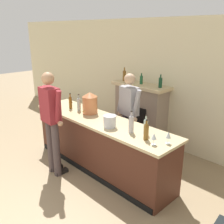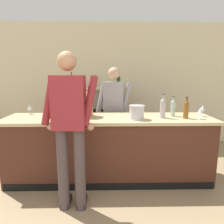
# 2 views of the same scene
# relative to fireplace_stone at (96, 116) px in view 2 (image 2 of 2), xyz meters

# --- Properties ---
(wall_back_panel) EXTENTS (12.00, 0.07, 2.75)m
(wall_back_panel) POSITION_rel_fireplace_stone_xyz_m (0.43, 0.26, 0.68)
(wall_back_panel) COLOR beige
(wall_back_panel) RESTS_ON ground_plane
(bar_counter) EXTENTS (3.10, 0.74, 0.98)m
(bar_counter) POSITION_rel_fireplace_stone_xyz_m (0.29, -1.50, -0.20)
(bar_counter) COLOR #4B2619
(bar_counter) RESTS_ON ground_plane
(fireplace_stone) EXTENTS (1.37, 0.52, 1.67)m
(fireplace_stone) POSITION_rel_fireplace_stone_xyz_m (0.00, 0.00, 0.00)
(fireplace_stone) COLOR gray
(fireplace_stone) RESTS_ON ground_plane
(person_customer) EXTENTS (0.66, 0.32, 1.86)m
(person_customer) POSITION_rel_fireplace_stone_xyz_m (-0.15, -2.21, 0.35)
(person_customer) COLOR #4A3C3C
(person_customer) RESTS_ON ground_plane
(person_bartender) EXTENTS (0.65, 0.35, 1.74)m
(person_bartender) POSITION_rel_fireplace_stone_xyz_m (0.39, -0.83, 0.27)
(person_bartender) COLOR #3E3848
(person_bartender) RESTS_ON ground_plane
(copper_dispenser) EXTENTS (0.29, 0.32, 0.41)m
(copper_dispenser) POSITION_rel_fireplace_stone_xyz_m (-0.09, -1.41, 0.50)
(copper_dispenser) COLOR #C67545
(copper_dispenser) RESTS_ON bar_counter
(ice_bucket_steel) EXTENTS (0.22, 0.22, 0.20)m
(ice_bucket_steel) POSITION_rel_fireplace_stone_xyz_m (0.69, -1.63, 0.39)
(ice_bucket_steel) COLOR silver
(ice_bucket_steel) RESTS_ON bar_counter
(wine_bottle_cabernet_heavy) EXTENTS (0.06, 0.06, 0.32)m
(wine_bottle_cabernet_heavy) POSITION_rel_fireplace_stone_xyz_m (-0.59, -1.51, 0.43)
(wine_bottle_cabernet_heavy) COLOR brown
(wine_bottle_cabernet_heavy) RESTS_ON bar_counter
(wine_bottle_riesling_slim) EXTENTS (0.08, 0.08, 0.35)m
(wine_bottle_riesling_slim) POSITION_rel_fireplace_stone_xyz_m (1.08, -1.55, 0.45)
(wine_bottle_riesling_slim) COLOR #ADA7AC
(wine_bottle_riesling_slim) RESTS_ON bar_counter
(wine_bottle_burgundy_dark) EXTENTS (0.07, 0.07, 0.33)m
(wine_bottle_burgundy_dark) POSITION_rel_fireplace_stone_xyz_m (-0.36, -1.47, 0.44)
(wine_bottle_burgundy_dark) COLOR #A9BBBA
(wine_bottle_burgundy_dark) RESTS_ON bar_counter
(wine_bottle_port_short) EXTENTS (0.07, 0.07, 0.30)m
(wine_bottle_port_short) POSITION_rel_fireplace_stone_xyz_m (1.27, -1.43, 0.43)
(wine_bottle_port_short) COLOR #9FB8AC
(wine_bottle_port_short) RESTS_ON bar_counter
(wine_bottle_chardonnay_pale) EXTENTS (0.07, 0.07, 0.31)m
(wine_bottle_chardonnay_pale) POSITION_rel_fireplace_stone_xyz_m (1.41, -1.59, 0.43)
(wine_bottle_chardonnay_pale) COLOR brown
(wine_bottle_chardonnay_pale) RESTS_ON bar_counter
(wine_glass_front_left) EXTENTS (0.08, 0.08, 0.18)m
(wine_glass_front_left) POSITION_rel_fireplace_stone_xyz_m (1.71, -1.47, 0.42)
(wine_glass_front_left) COLOR silver
(wine_glass_front_left) RESTS_ON bar_counter
(wine_glass_near_bucket) EXTENTS (0.08, 0.08, 0.17)m
(wine_glass_near_bucket) POSITION_rel_fireplace_stone_xyz_m (1.59, -1.65, 0.42)
(wine_glass_near_bucket) COLOR silver
(wine_glass_near_bucket) RESTS_ON bar_counter
(wine_glass_back_row) EXTENTS (0.08, 0.08, 0.16)m
(wine_glass_back_row) POSITION_rel_fireplace_stone_xyz_m (-0.98, -1.23, 0.40)
(wine_glass_back_row) COLOR silver
(wine_glass_back_row) RESTS_ON bar_counter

